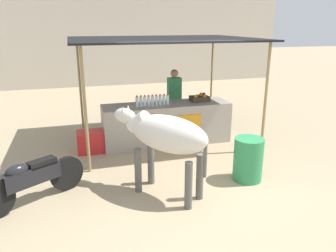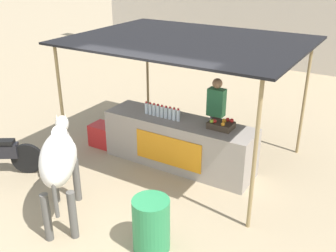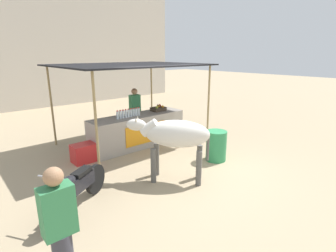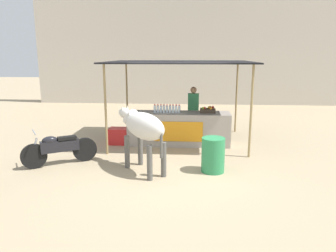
{
  "view_description": "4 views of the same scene",
  "coord_description": "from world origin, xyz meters",
  "px_view_note": "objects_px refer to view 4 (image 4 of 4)",
  "views": [
    {
      "loc": [
        -2.07,
        -4.96,
        2.76
      ],
      "look_at": [
        -0.29,
        1.09,
        0.78
      ],
      "focal_mm": 35.0,
      "sensor_mm": 36.0,
      "label": 1
    },
    {
      "loc": [
        3.39,
        -3.78,
        3.87
      ],
      "look_at": [
        0.17,
        1.51,
        1.13
      ],
      "focal_mm": 42.0,
      "sensor_mm": 36.0,
      "label": 2
    },
    {
      "loc": [
        -4.36,
        -4.13,
        2.74
      ],
      "look_at": [
        0.29,
        1.15,
        0.78
      ],
      "focal_mm": 28.0,
      "sensor_mm": 36.0,
      "label": 3
    },
    {
      "loc": [
        0.37,
        -7.3,
        2.65
      ],
      "look_at": [
        -0.24,
        1.11,
        0.79
      ],
      "focal_mm": 35.0,
      "sensor_mm": 36.0,
      "label": 4
    }
  ],
  "objects_px": {
    "stall_counter": "(179,128)",
    "cooler_box": "(119,136)",
    "fruit_crate": "(208,110)",
    "cow": "(143,127)",
    "vendor_behind_counter": "(193,112)",
    "motorcycle_parked": "(59,148)",
    "water_barrel": "(213,155)"
  },
  "relations": [
    {
      "from": "water_barrel",
      "to": "motorcycle_parked",
      "type": "xyz_separation_m",
      "value": [
        -3.7,
        0.2,
        0.03
      ]
    },
    {
      "from": "cow",
      "to": "water_barrel",
      "type": "bearing_deg",
      "value": 3.11
    },
    {
      "from": "cooler_box",
      "to": "vendor_behind_counter",
      "type": "bearing_deg",
      "value": 21.04
    },
    {
      "from": "stall_counter",
      "to": "cooler_box",
      "type": "relative_size",
      "value": 5.0
    },
    {
      "from": "stall_counter",
      "to": "vendor_behind_counter",
      "type": "distance_m",
      "value": 0.94
    },
    {
      "from": "stall_counter",
      "to": "cow",
      "type": "xyz_separation_m",
      "value": [
        -0.72,
        -2.39,
        0.55
      ]
    },
    {
      "from": "fruit_crate",
      "to": "cow",
      "type": "height_order",
      "value": "cow"
    },
    {
      "from": "cow",
      "to": "motorcycle_parked",
      "type": "relative_size",
      "value": 1.04
    },
    {
      "from": "fruit_crate",
      "to": "water_barrel",
      "type": "relative_size",
      "value": 0.55
    },
    {
      "from": "fruit_crate",
      "to": "vendor_behind_counter",
      "type": "height_order",
      "value": "vendor_behind_counter"
    },
    {
      "from": "fruit_crate",
      "to": "motorcycle_parked",
      "type": "relative_size",
      "value": 0.28
    },
    {
      "from": "vendor_behind_counter",
      "to": "fruit_crate",
      "type": "bearing_deg",
      "value": -58.7
    },
    {
      "from": "fruit_crate",
      "to": "motorcycle_parked",
      "type": "bearing_deg",
      "value": -149.62
    },
    {
      "from": "fruit_crate",
      "to": "cooler_box",
      "type": "relative_size",
      "value": 0.73
    },
    {
      "from": "cow",
      "to": "motorcycle_parked",
      "type": "distance_m",
      "value": 2.21
    },
    {
      "from": "stall_counter",
      "to": "cow",
      "type": "bearing_deg",
      "value": -106.7
    },
    {
      "from": "cooler_box",
      "to": "water_barrel",
      "type": "distance_m",
      "value": 3.46
    },
    {
      "from": "vendor_behind_counter",
      "to": "cow",
      "type": "xyz_separation_m",
      "value": [
        -1.14,
        -3.14,
        0.18
      ]
    },
    {
      "from": "stall_counter",
      "to": "cooler_box",
      "type": "distance_m",
      "value": 1.81
    },
    {
      "from": "stall_counter",
      "to": "fruit_crate",
      "type": "bearing_deg",
      "value": 3.57
    },
    {
      "from": "fruit_crate",
      "to": "cow",
      "type": "xyz_separation_m",
      "value": [
        -1.56,
        -2.44,
        0.0
      ]
    },
    {
      "from": "stall_counter",
      "to": "cooler_box",
      "type": "bearing_deg",
      "value": -176.89
    },
    {
      "from": "water_barrel",
      "to": "fruit_crate",
      "type": "bearing_deg",
      "value": 90.73
    },
    {
      "from": "vendor_behind_counter",
      "to": "cooler_box",
      "type": "height_order",
      "value": "vendor_behind_counter"
    },
    {
      "from": "fruit_crate",
      "to": "motorcycle_parked",
      "type": "height_order",
      "value": "fruit_crate"
    },
    {
      "from": "cow",
      "to": "cooler_box",
      "type": "bearing_deg",
      "value": 115.11
    },
    {
      "from": "water_barrel",
      "to": "cow",
      "type": "relative_size",
      "value": 0.49
    },
    {
      "from": "stall_counter",
      "to": "fruit_crate",
      "type": "height_order",
      "value": "fruit_crate"
    },
    {
      "from": "vendor_behind_counter",
      "to": "cooler_box",
      "type": "relative_size",
      "value": 2.75
    },
    {
      "from": "fruit_crate",
      "to": "cooler_box",
      "type": "bearing_deg",
      "value": -176.74
    },
    {
      "from": "water_barrel",
      "to": "motorcycle_parked",
      "type": "bearing_deg",
      "value": 176.87
    },
    {
      "from": "vendor_behind_counter",
      "to": "motorcycle_parked",
      "type": "relative_size",
      "value": 1.06
    }
  ]
}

